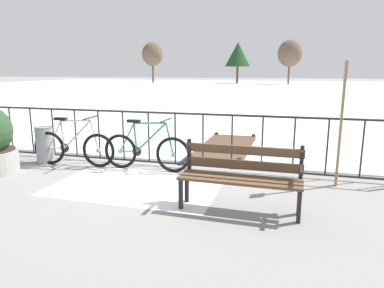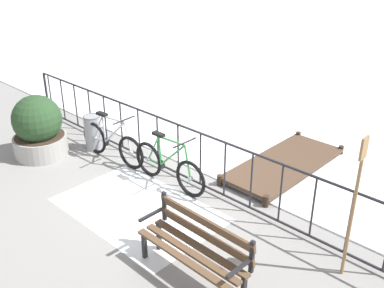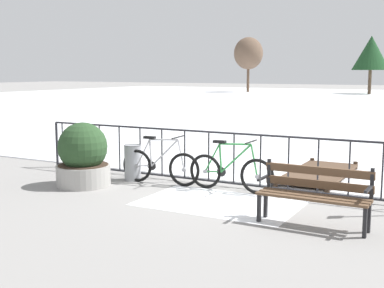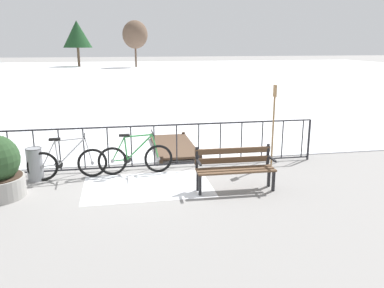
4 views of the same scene
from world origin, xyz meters
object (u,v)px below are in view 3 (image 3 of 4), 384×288
(park_bench, at_px, (315,191))
(planter_with_shrub, at_px, (83,157))
(bicycle_near_railing, at_px, (230,172))
(bicycle_second, at_px, (160,166))
(trash_bin, at_px, (133,162))

(park_bench, height_order, planter_with_shrub, planter_with_shrub)
(bicycle_near_railing, relative_size, bicycle_second, 1.00)
(park_bench, relative_size, planter_with_shrub, 1.29)
(bicycle_near_railing, bearing_deg, park_bench, -35.16)
(planter_with_shrub, relative_size, trash_bin, 1.70)
(trash_bin, bearing_deg, park_bench, -17.84)
(bicycle_near_railing, xyz_separation_m, trash_bin, (-2.18, -0.04, 0.00))
(bicycle_near_railing, bearing_deg, trash_bin, -178.88)
(bicycle_near_railing, distance_m, trash_bin, 2.18)
(bicycle_second, height_order, trash_bin, bicycle_second)
(bicycle_near_railing, distance_m, planter_with_shrub, 2.89)
(planter_with_shrub, bearing_deg, trash_bin, 58.35)
(planter_with_shrub, bearing_deg, bicycle_near_railing, 18.82)
(bicycle_second, bearing_deg, planter_with_shrub, -146.01)
(bicycle_second, bearing_deg, trash_bin, 175.86)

